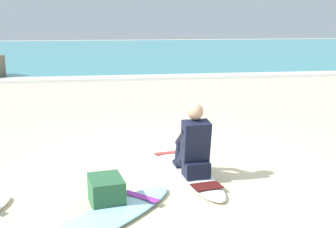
% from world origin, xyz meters
% --- Properties ---
extents(ground_plane, '(80.00, 80.00, 0.00)m').
position_xyz_m(ground_plane, '(0.00, 0.00, 0.00)').
color(ground_plane, beige).
extents(sea, '(80.00, 28.00, 0.10)m').
position_xyz_m(sea, '(0.00, 22.90, 0.05)').
color(sea, teal).
rests_on(sea, ground).
extents(breaking_foam, '(80.00, 0.90, 0.11)m').
position_xyz_m(breaking_foam, '(0.00, 9.20, 0.06)').
color(breaking_foam, white).
rests_on(breaking_foam, ground).
extents(surfboard_main, '(0.90, 2.40, 0.08)m').
position_xyz_m(surfboard_main, '(0.08, -0.18, 0.04)').
color(surfboard_main, white).
rests_on(surfboard_main, ground).
extents(surfer_seated, '(0.40, 0.72, 0.95)m').
position_xyz_m(surfer_seated, '(0.13, -0.46, 0.44)').
color(surfer_seated, black).
rests_on(surfer_seated, surfboard_main).
extents(surfboard_spare_near, '(1.84, 1.83, 0.08)m').
position_xyz_m(surfboard_spare_near, '(-1.04, -1.51, 0.04)').
color(surfboard_spare_near, '#9ED1E5').
rests_on(surfboard_spare_near, ground).
extents(beach_bag, '(0.43, 0.53, 0.32)m').
position_xyz_m(beach_bag, '(-1.01, -1.10, 0.16)').
color(beach_bag, '#285B38').
rests_on(beach_bag, ground).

